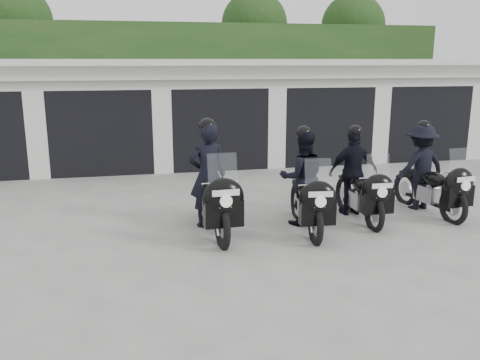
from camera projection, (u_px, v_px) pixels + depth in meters
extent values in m
plane|color=#9B9B96|center=(278.00, 237.00, 8.64)|extent=(80.00, 80.00, 0.00)
cube|color=silver|center=(204.00, 109.00, 16.40)|extent=(16.00, 6.00, 2.80)
cube|color=silver|center=(204.00, 62.00, 15.87)|extent=(16.40, 6.80, 0.16)
cube|color=silver|center=(222.00, 71.00, 13.02)|extent=(16.40, 0.12, 0.40)
cube|color=black|center=(221.00, 166.00, 13.82)|extent=(16.00, 0.06, 0.24)
cube|color=silver|center=(37.00, 123.00, 12.73)|extent=(0.50, 0.50, 2.80)
cube|color=black|center=(103.00, 128.00, 14.11)|extent=(2.60, 2.60, 2.20)
cube|color=silver|center=(98.00, 78.00, 12.79)|extent=(2.60, 0.50, 0.60)
cube|color=silver|center=(162.00, 120.00, 13.37)|extent=(0.50, 0.50, 2.80)
cube|color=black|center=(213.00, 125.00, 14.75)|extent=(2.60, 2.60, 2.20)
cube|color=silver|center=(219.00, 77.00, 13.43)|extent=(2.60, 0.50, 0.60)
cube|color=silver|center=(275.00, 117.00, 14.01)|extent=(0.50, 0.50, 2.80)
cube|color=black|center=(314.00, 122.00, 15.39)|extent=(2.60, 2.60, 2.20)
cube|color=silver|center=(329.00, 76.00, 14.07)|extent=(2.60, 0.50, 0.60)
cube|color=silver|center=(378.00, 115.00, 14.65)|extent=(0.50, 0.50, 2.80)
cube|color=black|center=(407.00, 120.00, 16.04)|extent=(2.60, 2.60, 2.20)
cube|color=silver|center=(430.00, 75.00, 14.71)|extent=(2.60, 0.50, 0.60)
cube|color=silver|center=(473.00, 112.00, 15.29)|extent=(0.50, 0.50, 2.80)
cube|color=#173714|center=(189.00, 80.00, 20.03)|extent=(20.00, 2.00, 4.30)
sphere|color=#173714|center=(16.00, 21.00, 19.59)|extent=(2.80, 2.80, 2.80)
cylinder|color=black|center=(23.00, 93.00, 20.23)|extent=(0.24, 0.24, 3.30)
sphere|color=#173714|center=(254.00, 25.00, 21.56)|extent=(2.80, 2.80, 2.80)
cylinder|color=black|center=(254.00, 90.00, 22.19)|extent=(0.24, 0.24, 3.30)
sphere|color=#173714|center=(353.00, 26.00, 22.48)|extent=(2.80, 2.80, 2.80)
cylinder|color=black|center=(350.00, 89.00, 23.12)|extent=(0.24, 0.24, 3.30)
torus|color=black|center=(222.00, 227.00, 8.13)|extent=(0.16, 0.78, 0.78)
torus|color=black|center=(204.00, 202.00, 9.57)|extent=(0.16, 0.78, 0.78)
cube|color=#A9A9AE|center=(212.00, 209.00, 8.85)|extent=(0.31, 0.60, 0.34)
cube|color=black|center=(212.00, 218.00, 8.87)|extent=(0.16, 1.39, 0.06)
ellipsoid|color=black|center=(214.00, 191.00, 8.60)|extent=(0.38, 0.63, 0.31)
cube|color=black|center=(208.00, 184.00, 9.02)|extent=(0.31, 0.60, 0.11)
ellipsoid|color=black|center=(223.00, 198.00, 7.93)|extent=(0.69, 0.39, 0.64)
cube|color=black|center=(223.00, 213.00, 7.99)|extent=(0.63, 0.27, 0.43)
cube|color=#B2BFC6|center=(223.00, 171.00, 7.86)|extent=(0.48, 0.15, 0.55)
cylinder|color=silver|center=(220.00, 183.00, 8.09)|extent=(0.60, 0.06, 0.03)
cube|color=white|center=(226.00, 193.00, 7.73)|extent=(0.43, 0.04, 0.10)
cube|color=white|center=(226.00, 205.00, 7.81)|extent=(0.19, 0.03, 0.11)
imported|color=black|center=(208.00, 175.00, 9.01)|extent=(0.71, 0.48, 1.88)
sphere|color=black|center=(207.00, 126.00, 8.81)|extent=(0.29, 0.29, 0.29)
torus|color=black|center=(316.00, 225.00, 8.31)|extent=(0.18, 0.73, 0.72)
torus|color=black|center=(297.00, 201.00, 9.68)|extent=(0.18, 0.73, 0.72)
cube|color=#A9A9AE|center=(305.00, 208.00, 9.00)|extent=(0.31, 0.57, 0.32)
cube|color=black|center=(305.00, 217.00, 9.02)|extent=(0.21, 1.28, 0.06)
ellipsoid|color=black|center=(308.00, 192.00, 8.76)|extent=(0.38, 0.60, 0.28)
cube|color=black|center=(303.00, 185.00, 9.17)|extent=(0.31, 0.57, 0.10)
ellipsoid|color=black|center=(318.00, 199.00, 8.13)|extent=(0.65, 0.39, 0.59)
cube|color=black|center=(317.00, 212.00, 8.18)|extent=(0.59, 0.28, 0.39)
cube|color=#B2BFC6|center=(318.00, 174.00, 8.06)|extent=(0.44, 0.16, 0.50)
cylinder|color=silver|center=(315.00, 185.00, 8.28)|extent=(0.55, 0.08, 0.03)
cube|color=white|center=(321.00, 194.00, 7.94)|extent=(0.39, 0.06, 0.09)
cube|color=white|center=(320.00, 205.00, 8.01)|extent=(0.18, 0.03, 0.10)
imported|color=black|center=(303.00, 178.00, 9.15)|extent=(0.90, 0.74, 1.73)
sphere|color=black|center=(304.00, 133.00, 8.97)|extent=(0.27, 0.27, 0.27)
torus|color=black|center=(374.00, 214.00, 8.95)|extent=(0.11, 0.70, 0.70)
torus|color=black|center=(344.00, 194.00, 10.26)|extent=(0.11, 0.70, 0.70)
cube|color=#A9A9AE|center=(358.00, 199.00, 9.61)|extent=(0.26, 0.53, 0.30)
cube|color=black|center=(358.00, 207.00, 9.63)|extent=(0.09, 1.24, 0.06)
ellipsoid|color=black|center=(362.00, 185.00, 9.38)|extent=(0.32, 0.55, 0.27)
cube|color=black|center=(353.00, 179.00, 9.77)|extent=(0.26, 0.53, 0.10)
ellipsoid|color=black|center=(378.00, 190.00, 8.78)|extent=(0.60, 0.32, 0.57)
cube|color=black|center=(377.00, 202.00, 8.83)|extent=(0.56, 0.22, 0.38)
cube|color=#B2BFC6|center=(378.00, 168.00, 8.72)|extent=(0.42, 0.12, 0.49)
cylinder|color=silver|center=(373.00, 178.00, 8.92)|extent=(0.53, 0.03, 0.03)
cube|color=white|center=(383.00, 186.00, 8.60)|extent=(0.38, 0.02, 0.09)
cube|color=white|center=(381.00, 195.00, 8.66)|extent=(0.17, 0.02, 0.10)
imported|color=black|center=(353.00, 172.00, 9.75)|extent=(0.99, 0.57, 1.67)
sphere|color=black|center=(355.00, 132.00, 9.57)|extent=(0.26, 0.26, 0.26)
torus|color=black|center=(453.00, 207.00, 9.34)|extent=(0.19, 0.72, 0.71)
torus|color=black|center=(405.00, 189.00, 10.63)|extent=(0.19, 0.72, 0.71)
cube|color=#A9A9AE|center=(427.00, 194.00, 9.99)|extent=(0.32, 0.56, 0.31)
cube|color=black|center=(427.00, 202.00, 10.01)|extent=(0.23, 1.27, 0.06)
ellipsoid|color=black|center=(435.00, 179.00, 9.76)|extent=(0.38, 0.60, 0.28)
cube|color=black|center=(420.00, 174.00, 10.14)|extent=(0.32, 0.56, 0.10)
ellipsoid|color=black|center=(459.00, 184.00, 9.16)|extent=(0.65, 0.39, 0.59)
cube|color=black|center=(458.00, 196.00, 9.22)|extent=(0.59, 0.28, 0.39)
cube|color=#B2BFC6|center=(460.00, 162.00, 9.10)|extent=(0.44, 0.16, 0.50)
cylinder|color=silver|center=(452.00, 172.00, 9.30)|extent=(0.55, 0.09, 0.03)
cube|color=white|center=(466.00, 179.00, 8.98)|extent=(0.39, 0.06, 0.09)
cube|color=white|center=(464.00, 188.00, 9.05)|extent=(0.18, 0.04, 0.10)
imported|color=black|center=(420.00, 167.00, 10.13)|extent=(1.17, 0.70, 1.71)
sphere|color=black|center=(424.00, 127.00, 9.94)|extent=(0.26, 0.26, 0.26)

